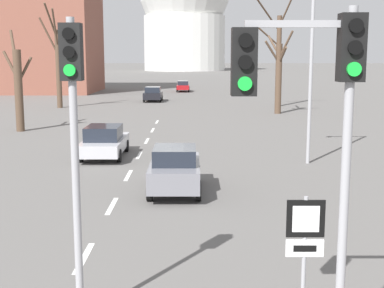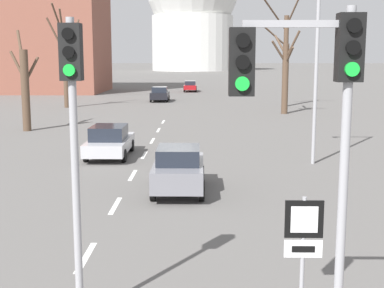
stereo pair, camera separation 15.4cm
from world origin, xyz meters
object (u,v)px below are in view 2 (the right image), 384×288
object	(u,v)px
route_sign_post	(303,248)
street_lamp_right	(308,34)
traffic_signal_centre_tall	(73,115)
sedan_near_left	(160,94)
sedan_far_left	(110,141)
sedan_near_right	(190,86)
traffic_signal_near_right	(311,100)
sedan_mid_centre	(179,169)

from	to	relation	value
route_sign_post	street_lamp_right	distance (m)	16.42
traffic_signal_centre_tall	route_sign_post	size ratio (longest dim) A/B	2.07
street_lamp_right	sedan_near_left	size ratio (longest dim) A/B	2.34
sedan_near_left	sedan_far_left	size ratio (longest dim) A/B	0.89
sedan_near_right	traffic_signal_near_right	bearing A→B (deg)	-87.42
traffic_signal_centre_tall	sedan_near_left	size ratio (longest dim) A/B	1.34
street_lamp_right	sedan_near_left	xyz separation A→B (m)	(-9.02, 33.75, -4.94)
traffic_signal_centre_tall	traffic_signal_near_right	bearing A→B (deg)	-20.92
street_lamp_right	sedan_far_left	world-z (taller)	street_lamp_right
sedan_near_left	street_lamp_right	bearing A→B (deg)	-75.03
route_sign_post	sedan_far_left	bearing A→B (deg)	109.13
traffic_signal_near_right	sedan_mid_centre	distance (m)	11.54
traffic_signal_near_right	route_sign_post	xyz separation A→B (m)	(0.02, 0.34, -2.35)
street_lamp_right	sedan_near_right	xyz separation A→B (m)	(-6.06, 50.15, -4.96)
route_sign_post	sedan_mid_centre	world-z (taller)	route_sign_post
street_lamp_right	sedan_near_right	world-z (taller)	street_lamp_right
route_sign_post	sedan_near_right	size ratio (longest dim) A/B	0.58
street_lamp_right	sedan_mid_centre	world-z (taller)	street_lamp_right
traffic_signal_near_right	street_lamp_right	bearing A→B (deg)	79.08
sedan_mid_centre	sedan_far_left	bearing A→B (deg)	118.07
sedan_near_right	sedan_mid_centre	distance (m)	55.33
traffic_signal_near_right	sedan_near_right	xyz separation A→B (m)	(-2.98, 66.13, -3.36)
sedan_near_left	sedan_near_right	size ratio (longest dim) A/B	0.89
route_sign_post	sedan_mid_centre	xyz separation A→B (m)	(-2.37, 10.46, -0.95)
route_sign_post	sedan_far_left	size ratio (longest dim) A/B	0.58
sedan_near_right	sedan_far_left	distance (m)	48.69
sedan_near_right	street_lamp_right	bearing A→B (deg)	-83.11
traffic_signal_near_right	sedan_mid_centre	world-z (taller)	traffic_signal_near_right
traffic_signal_centre_tall	sedan_far_left	xyz separation A→B (m)	(-2.15, 16.08, -2.99)
sedan_far_left	sedan_near_right	bearing A→B (deg)	86.52
sedan_far_left	sedan_mid_centre	bearing A→B (deg)	-61.93
sedan_near_right	sedan_mid_centre	xyz separation A→B (m)	(0.63, -55.33, 0.07)
traffic_signal_near_right	traffic_signal_centre_tall	world-z (taller)	traffic_signal_near_right
route_sign_post	street_lamp_right	bearing A→B (deg)	78.93
traffic_signal_near_right	sedan_near_right	world-z (taller)	traffic_signal_near_right
street_lamp_right	sedan_near_left	world-z (taller)	street_lamp_right
street_lamp_right	sedan_far_left	size ratio (longest dim) A/B	2.09
traffic_signal_near_right	sedan_near_left	size ratio (longest dim) A/B	1.35
traffic_signal_near_right	street_lamp_right	world-z (taller)	street_lamp_right
traffic_signal_near_right	sedan_mid_centre	size ratio (longest dim) A/B	1.39
sedan_near_right	sedan_far_left	world-z (taller)	sedan_far_left
route_sign_post	sedan_near_left	xyz separation A→B (m)	(-5.96, 49.39, -0.99)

